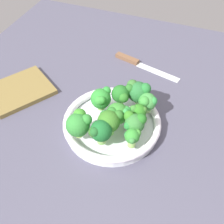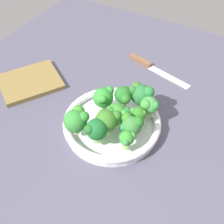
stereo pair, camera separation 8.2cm
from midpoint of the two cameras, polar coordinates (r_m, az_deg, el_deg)
name	(u,v)px [view 1 (the left image)]	position (r cm, az deg, el deg)	size (l,w,h in cm)	color
ground_plane	(118,125)	(89.31, -1.33, -2.66)	(130.00, 130.00, 2.50)	#4C4A5D
bowl	(112,123)	(85.27, -2.74, -2.45)	(29.13, 29.13, 4.06)	white
broccoli_floret_0	(147,102)	(83.54, 4.31, 1.86)	(5.78, 5.57, 6.49)	#97C871
broccoli_floret_1	(119,114)	(79.58, -1.52, -0.47)	(6.29, 6.83, 7.13)	#7CC14E
broccoli_floret_2	(101,98)	(84.09, -4.90, 2.63)	(7.00, 6.05, 7.03)	#7CBC4C
broccoli_floret_3	(79,123)	(77.48, -9.66, -2.42)	(7.36, 6.92, 7.71)	#9FD563
broccoli_floret_4	(121,94)	(84.75, -0.97, 3.39)	(5.82, 5.73, 7.07)	#88B053
broccoli_floret_5	(138,112)	(80.33, 2.33, -0.06)	(4.40, 5.11, 6.23)	#96C866
broccoli_floret_6	(111,120)	(77.13, -3.27, -1.84)	(7.28, 6.63, 7.79)	#82CD5D
broccoli_floret_7	(100,131)	(75.21, -5.49, -4.05)	(6.13, 5.91, 7.48)	#8CC564
broccoli_floret_8	(134,123)	(76.69, 1.45, -2.29)	(5.49, 6.42, 7.41)	#7FC154
broccoli_floret_9	(138,91)	(85.79, 2.45, 4.10)	(6.43, 7.58, 7.53)	#83BD5C
broccoli_floret_10	(132,137)	(74.69, 0.93, -5.13)	(4.60, 4.17, 5.99)	#96CD63
knife	(138,63)	(109.55, 3.04, 9.59)	(8.68, 26.40, 1.50)	silver
cutting_board	(20,90)	(103.61, -20.09, 3.97)	(20.22, 16.80, 1.60)	olive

